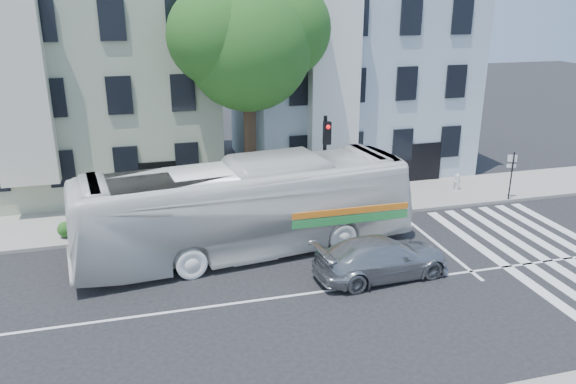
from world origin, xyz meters
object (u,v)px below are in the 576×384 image
object	(u,v)px
bus	(247,208)
sedan	(382,257)
traffic_signal	(325,155)
fire_hydrant	(457,181)

from	to	relation	value
bus	sedan	distance (m)	5.49
sedan	traffic_signal	xyz separation A→B (m)	(-0.38, 5.38, 2.38)
fire_hydrant	sedan	bearing A→B (deg)	-135.01
bus	traffic_signal	distance (m)	4.59
traffic_signal	fire_hydrant	world-z (taller)	traffic_signal
traffic_signal	fire_hydrant	size ratio (longest dim) A/B	5.74
bus	fire_hydrant	distance (m)	12.59
sedan	fire_hydrant	bearing A→B (deg)	-50.03
traffic_signal	fire_hydrant	xyz separation A→B (m)	(7.90, 2.14, -2.53)
traffic_signal	fire_hydrant	bearing A→B (deg)	20.53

